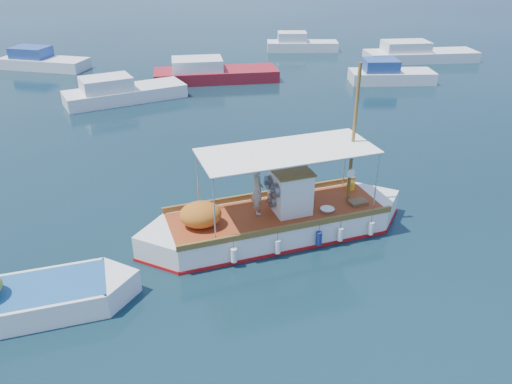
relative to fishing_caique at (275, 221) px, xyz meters
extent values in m
plane|color=black|center=(0.61, 0.32, -0.52)|extent=(160.00, 160.00, 0.00)
cube|color=white|center=(0.05, 0.01, -0.18)|extent=(7.60, 3.83, 1.07)
cube|color=white|center=(-3.50, -0.72, -0.18)|extent=(2.37, 2.37, 1.07)
cube|color=white|center=(3.61, 0.74, -0.18)|extent=(2.37, 2.37, 1.07)
cube|color=#AC1011|center=(0.05, 0.01, -0.50)|extent=(7.71, 3.92, 0.17)
cube|color=#8E3616|center=(0.05, 0.01, 0.33)|extent=(7.56, 3.64, 0.06)
cube|color=brown|center=(-0.19, 1.21, 0.45)|extent=(7.23, 1.57, 0.19)
cube|color=brown|center=(0.30, -1.18, 0.45)|extent=(7.23, 1.57, 0.19)
cube|color=white|center=(0.53, 0.11, 1.08)|extent=(1.39, 1.47, 1.45)
cube|color=brown|center=(0.53, 0.11, 1.83)|extent=(1.50, 1.58, 0.06)
cylinder|color=slate|center=(-0.03, -0.32, 1.37)|extent=(0.31, 0.52, 0.48)
cylinder|color=slate|center=(-0.15, 0.29, 1.37)|extent=(0.31, 0.52, 0.48)
cylinder|color=slate|center=(-0.09, -0.02, 0.84)|extent=(0.31, 0.52, 0.48)
cylinder|color=brown|center=(2.71, 0.55, 2.77)|extent=(0.14, 0.14, 4.84)
cylinder|color=brown|center=(1.95, 0.40, 2.38)|extent=(1.72, 0.43, 0.08)
cylinder|color=silver|center=(-2.53, 0.57, 1.44)|extent=(0.05, 0.05, 2.18)
cylinder|color=silver|center=(-2.10, -1.52, 1.44)|extent=(0.05, 0.05, 2.18)
cylinder|color=silver|center=(2.88, 1.68, 1.44)|extent=(0.05, 0.05, 2.18)
cylinder|color=silver|center=(3.30, -0.41, 1.44)|extent=(0.05, 0.05, 2.18)
cube|color=white|center=(0.39, 0.08, 2.55)|extent=(6.06, 3.42, 0.04)
ellipsoid|color=#BA611B|center=(-2.51, -0.51, 0.76)|extent=(1.56, 1.40, 0.81)
cube|color=yellow|center=(1.18, 0.78, 0.54)|extent=(0.27, 0.22, 0.39)
cylinder|color=yellow|center=(3.05, 1.32, 0.52)|extent=(0.34, 0.34, 0.33)
cube|color=brown|center=(2.98, 0.21, 0.41)|extent=(0.70, 0.55, 0.12)
cylinder|color=#B2B2B2|center=(1.77, -0.18, 0.41)|extent=(0.57, 0.57, 0.12)
cylinder|color=white|center=(2.34, -0.56, 1.93)|extent=(0.29, 0.09, 0.29)
cylinder|color=white|center=(-1.57, -1.71, -0.08)|extent=(0.23, 0.23, 0.46)
cylinder|color=navy|center=(1.27, -1.12, -0.08)|extent=(0.23, 0.23, 0.46)
cylinder|color=white|center=(3.17, -0.74, -0.08)|extent=(0.23, 0.23, 0.46)
imported|color=#A39987|center=(-0.59, 0.07, 1.21)|extent=(0.44, 0.64, 1.69)
cube|color=white|center=(-7.67, -3.06, -0.26)|extent=(5.09, 2.67, 0.95)
cube|color=white|center=(-5.28, -2.66, -0.26)|extent=(1.86, 1.86, 0.95)
cube|color=#1E528C|center=(-7.67, -3.06, 0.20)|extent=(5.05, 2.46, 0.05)
cube|color=silver|center=(-6.56, 16.67, -0.22)|extent=(7.67, 4.82, 1.00)
cube|color=silver|center=(-7.59, 16.29, 0.68)|extent=(3.45, 2.94, 0.80)
cube|color=maroon|center=(-0.68, 20.63, -0.22)|extent=(8.67, 3.00, 1.00)
cube|color=silver|center=(-1.97, 20.60, 0.68)|extent=(3.50, 2.46, 0.80)
cube|color=silver|center=(11.43, 18.52, -0.22)|extent=(5.92, 2.74, 1.00)
cube|color=#29488B|center=(10.57, 18.60, 0.68)|extent=(2.46, 2.08, 0.80)
cube|color=silver|center=(16.25, 24.55, -0.22)|extent=(9.04, 2.82, 1.00)
cube|color=silver|center=(14.91, 24.58, 0.68)|extent=(3.64, 2.30, 0.80)
cube|color=silver|center=(-13.54, 25.94, -0.22)|extent=(7.08, 4.58, 1.00)
cube|color=#29488B|center=(-14.47, 26.30, 0.68)|extent=(3.21, 2.80, 0.80)
cube|color=silver|center=(7.55, 29.76, -0.22)|extent=(6.39, 2.80, 1.00)
cube|color=silver|center=(6.63, 29.88, 0.68)|extent=(2.68, 2.01, 0.80)
camera|label=1|loc=(-2.62, -14.45, 8.75)|focal=35.00mm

